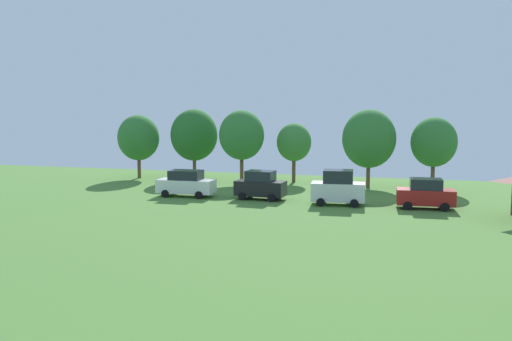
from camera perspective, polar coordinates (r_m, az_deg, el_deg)
The scene contains 10 objects.
parked_car_leftmost at distance 45.72m, azimuth -7.37°, elevation -1.36°, with size 4.83×2.15×2.22m.
parked_car_second_from_left at distance 43.89m, azimuth 0.47°, elevation -1.57°, with size 4.11×2.19×2.34m.
parked_car_third_from_left at distance 41.80m, azimuth 8.64°, elevation -1.84°, with size 4.18×2.39×2.69m.
parked_car_rightmost_in_row at distance 41.69m, azimuth 17.42°, elevation -2.35°, with size 4.22×2.23×2.23m.
treeline_tree_0 at distance 58.61m, azimuth -12.27°, elevation 3.38°, with size 4.37×4.37×6.70m.
treeline_tree_1 at distance 57.01m, azimuth -6.54°, elevation 3.72°, with size 4.89×4.89×7.30m.
treeline_tree_2 at distance 53.17m, azimuth -1.53°, elevation 3.74°, with size 4.43×4.43×7.21m.
treeline_tree_3 at distance 54.09m, azimuth 4.02°, elevation 2.97°, with size 3.45×3.45×5.92m.
treeline_tree_4 at distance 51.55m, azimuth 11.81°, elevation 3.29°, with size 4.96×4.96×7.29m.
treeline_tree_5 at distance 51.79m, azimuth 18.21°, elevation 2.85°, with size 4.12×4.12×6.59m.
Camera 1 is at (2.84, 1.07, 7.29)m, focal length 38.00 mm.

